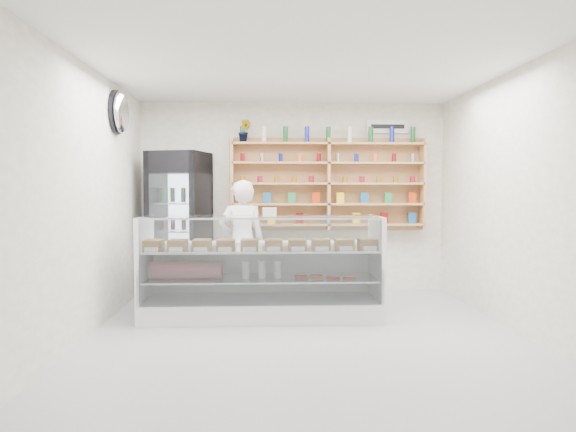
{
  "coord_description": "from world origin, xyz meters",
  "views": [
    {
      "loc": [
        -0.4,
        -5.16,
        1.52
      ],
      "look_at": [
        -0.15,
        0.9,
        1.2
      ],
      "focal_mm": 32.0,
      "sensor_mm": 36.0,
      "label": 1
    }
  ],
  "objects": [
    {
      "name": "potted_plant",
      "position": [
        -0.72,
        2.34,
        2.36
      ],
      "size": [
        0.2,
        0.17,
        0.33
      ],
      "primitive_type": "imported",
      "rotation": [
        0.0,
        0.0,
        -0.17
      ],
      "color": "#1E6626",
      "rests_on": "wall_shelving"
    },
    {
      "name": "drinks_cooler",
      "position": [
        -1.63,
        2.14,
        1.02
      ],
      "size": [
        0.89,
        0.87,
        2.04
      ],
      "rotation": [
        0.0,
        0.0,
        -0.25
      ],
      "color": "black",
      "rests_on": "floor"
    },
    {
      "name": "security_mirror",
      "position": [
        -2.17,
        1.2,
        2.45
      ],
      "size": [
        0.15,
        0.5,
        0.5
      ],
      "primitive_type": "ellipsoid",
      "color": "silver",
      "rests_on": "left_wall"
    },
    {
      "name": "shop_worker",
      "position": [
        -0.73,
        1.54,
        0.82
      ],
      "size": [
        0.63,
        0.45,
        1.64
      ],
      "primitive_type": "imported",
      "rotation": [
        0.0,
        0.0,
        3.25
      ],
      "color": "silver",
      "rests_on": "floor"
    },
    {
      "name": "room",
      "position": [
        0.0,
        0.0,
        1.4
      ],
      "size": [
        5.0,
        5.0,
        5.0
      ],
      "color": "#AAAAAF",
      "rests_on": "ground"
    },
    {
      "name": "wall_shelving",
      "position": [
        0.5,
        2.34,
        1.59
      ],
      "size": [
        2.84,
        0.28,
        1.33
      ],
      "color": "tan",
      "rests_on": "back_wall"
    },
    {
      "name": "display_counter",
      "position": [
        -0.46,
        0.85,
        0.34
      ],
      "size": [
        2.77,
        0.83,
        1.21
      ],
      "color": "white",
      "rests_on": "floor"
    },
    {
      "name": "wall_sign",
      "position": [
        1.4,
        2.47,
        2.45
      ],
      "size": [
        0.62,
        0.03,
        0.2
      ],
      "primitive_type": "cube",
      "color": "white",
      "rests_on": "back_wall"
    }
  ]
}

